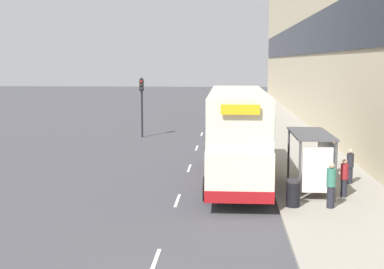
# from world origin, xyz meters

# --- Properties ---
(pavement) EXTENTS (5.00, 93.00, 0.14)m
(pavement) POSITION_xyz_m (6.50, 38.50, 0.07)
(pavement) COLOR gray
(pavement) RESTS_ON ground_plane
(terrace_facade) EXTENTS (3.10, 93.00, 17.51)m
(terrace_facade) POSITION_xyz_m (10.49, 38.50, 8.75)
(terrace_facade) COLOR #C6B793
(terrace_facade) RESTS_ON ground_plane
(lane_mark_0) EXTENTS (0.12, 2.00, 0.01)m
(lane_mark_0) POSITION_xyz_m (0.00, 3.79, 0.01)
(lane_mark_0) COLOR silver
(lane_mark_0) RESTS_ON ground_plane
(lane_mark_1) EXTENTS (0.12, 2.00, 0.01)m
(lane_mark_1) POSITION_xyz_m (0.00, 10.52, 0.01)
(lane_mark_1) COLOR silver
(lane_mark_1) RESTS_ON ground_plane
(lane_mark_2) EXTENTS (0.12, 2.00, 0.01)m
(lane_mark_2) POSITION_xyz_m (0.00, 17.25, 0.01)
(lane_mark_2) COLOR silver
(lane_mark_2) RESTS_ON ground_plane
(lane_mark_3) EXTENTS (0.12, 2.00, 0.01)m
(lane_mark_3) POSITION_xyz_m (0.00, 23.99, 0.01)
(lane_mark_3) COLOR silver
(lane_mark_3) RESTS_ON ground_plane
(lane_mark_4) EXTENTS (0.12, 2.00, 0.01)m
(lane_mark_4) POSITION_xyz_m (0.00, 30.72, 0.01)
(lane_mark_4) COLOR silver
(lane_mark_4) RESTS_ON ground_plane
(bus_shelter) EXTENTS (1.60, 4.20, 2.48)m
(bus_shelter) POSITION_xyz_m (5.77, 11.97, 1.88)
(bus_shelter) COLOR #4C4C51
(bus_shelter) RESTS_ON ground_plane
(double_decker_bus_near) EXTENTS (2.85, 11.51, 4.30)m
(double_decker_bus_near) POSITION_xyz_m (2.47, 14.12, 2.29)
(double_decker_bus_near) COLOR beige
(double_decker_bus_near) RESTS_ON ground_plane
(car_0) EXTENTS (2.06, 4.04, 1.77)m
(car_0) POSITION_xyz_m (1.98, 24.81, 0.87)
(car_0) COLOR silver
(car_0) RESTS_ON ground_plane
(pedestrian_at_shelter) EXTENTS (0.33, 0.33, 1.69)m
(pedestrian_at_shelter) POSITION_xyz_m (7.21, 15.66, 1.00)
(pedestrian_at_shelter) COLOR #23232D
(pedestrian_at_shelter) RESTS_ON ground_plane
(pedestrian_1) EXTENTS (0.35, 0.35, 1.75)m
(pedestrian_1) POSITION_xyz_m (5.95, 9.34, 1.03)
(pedestrian_1) COLOR #23232D
(pedestrian_1) RESTS_ON ground_plane
(pedestrian_2) EXTENTS (0.31, 0.31, 1.58)m
(pedestrian_2) POSITION_xyz_m (6.81, 11.07, 0.95)
(pedestrian_2) COLOR #23232D
(pedestrian_2) RESTS_ON ground_plane
(pedestrian_3) EXTENTS (0.31, 0.31, 1.59)m
(pedestrian_3) POSITION_xyz_m (7.60, 13.58, 0.95)
(pedestrian_3) COLOR #23232D
(pedestrian_3) RESTS_ON ground_plane
(litter_bin) EXTENTS (0.55, 0.55, 1.05)m
(litter_bin) POSITION_xyz_m (4.55, 9.43, 0.67)
(litter_bin) COLOR black
(litter_bin) RESTS_ON ground_plane
(traffic_light_far_kerb) EXTENTS (0.30, 0.32, 4.47)m
(traffic_light_far_kerb) POSITION_xyz_m (-4.40, 28.79, 3.02)
(traffic_light_far_kerb) COLOR black
(traffic_light_far_kerb) RESTS_ON ground_plane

